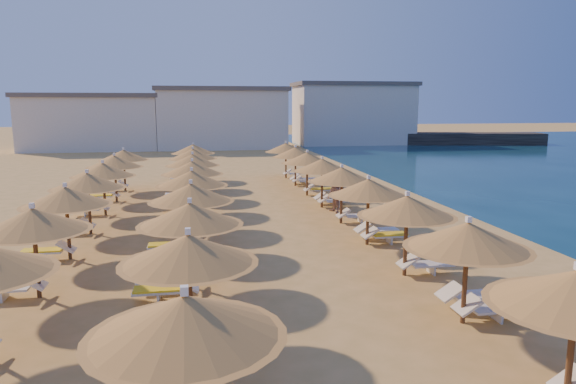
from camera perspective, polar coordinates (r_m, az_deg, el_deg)
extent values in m
plane|color=tan|center=(19.92, -1.61, -5.73)|extent=(220.00, 220.00, 0.00)
cube|color=black|center=(70.98, 15.20, 5.75)|extent=(30.21, 9.66, 1.50)
cube|color=silver|center=(64.75, -20.88, 7.09)|extent=(15.00, 8.00, 6.00)
cube|color=#59514C|center=(64.72, -21.05, 9.96)|extent=(15.60, 8.48, 0.50)
cube|color=silver|center=(63.49, -7.33, 7.97)|extent=(15.00, 8.00, 6.80)
cube|color=#59514C|center=(63.48, -7.41, 11.26)|extent=(15.60, 8.48, 0.50)
cube|color=silver|center=(69.81, 7.20, 8.46)|extent=(15.00, 8.00, 7.60)
cube|color=#59514C|center=(69.84, 7.27, 11.78)|extent=(15.60, 8.48, 0.50)
cylinder|color=brown|center=(10.59, 28.91, -15.17)|extent=(0.12, 0.12, 2.16)
cone|color=#A06C2E|center=(10.26, 29.33, -10.64)|extent=(3.06, 3.06, 0.12)
cylinder|color=brown|center=(13.35, 19.06, -9.32)|extent=(0.12, 0.12, 2.16)
cone|color=#A06C2E|center=(13.04, 19.34, -4.55)|extent=(2.84, 2.84, 0.64)
cone|color=#A06C2E|center=(13.10, 19.28, -5.65)|extent=(3.06, 3.06, 0.12)
cube|color=white|center=(12.95, 19.44, -2.88)|extent=(0.12, 0.12, 0.14)
cylinder|color=brown|center=(16.46, 12.93, -5.43)|extent=(0.12, 0.12, 2.16)
cone|color=#A06C2E|center=(16.20, 13.09, -1.51)|extent=(2.84, 2.84, 0.64)
cone|color=#A06C2E|center=(16.25, 13.05, -2.41)|extent=(3.06, 3.06, 0.12)
cube|color=white|center=(16.13, 13.14, -0.16)|extent=(0.12, 0.12, 0.14)
cylinder|color=brown|center=(19.74, 8.84, -2.76)|extent=(0.12, 0.12, 2.16)
cone|color=#A06C2E|center=(19.52, 8.93, 0.52)|extent=(2.84, 2.84, 0.64)
cone|color=#A06C2E|center=(19.57, 8.91, -0.23)|extent=(3.06, 3.06, 0.12)
cube|color=white|center=(19.47, 8.96, 1.65)|extent=(0.12, 0.12, 0.14)
cylinder|color=brown|center=(23.12, 5.95, -0.86)|extent=(0.12, 0.12, 2.16)
cone|color=#A06C2E|center=(22.94, 6.00, 1.96)|extent=(2.84, 2.84, 0.64)
cone|color=#A06C2E|center=(22.97, 5.98, 1.32)|extent=(3.06, 3.06, 0.12)
cube|color=white|center=(22.89, 6.01, 2.92)|extent=(0.12, 0.12, 0.14)
cylinder|color=brown|center=(26.57, 3.79, 0.56)|extent=(0.12, 0.12, 2.16)
cone|color=#A06C2E|center=(26.41, 3.82, 3.02)|extent=(2.84, 2.84, 0.64)
cone|color=#A06C2E|center=(26.44, 3.82, 2.46)|extent=(3.06, 3.06, 0.12)
cube|color=white|center=(26.36, 3.83, 3.85)|extent=(0.12, 0.12, 0.14)
cylinder|color=brown|center=(30.05, 2.14, 1.65)|extent=(0.12, 0.12, 2.16)
cone|color=#A06C2E|center=(29.91, 2.15, 3.83)|extent=(2.84, 2.84, 0.64)
cone|color=#A06C2E|center=(29.94, 2.15, 3.33)|extent=(3.06, 3.06, 0.12)
cube|color=white|center=(29.87, 2.16, 4.57)|extent=(0.12, 0.12, 0.14)
cylinder|color=brown|center=(33.57, 0.83, 2.51)|extent=(0.12, 0.12, 2.16)
cone|color=#A06C2E|center=(33.44, 0.83, 4.46)|extent=(2.84, 2.84, 0.64)
cone|color=#A06C2E|center=(33.47, 0.83, 4.02)|extent=(3.06, 3.06, 0.12)
cube|color=white|center=(33.41, 0.84, 5.12)|extent=(0.12, 0.12, 0.14)
cylinder|color=brown|center=(37.10, -0.23, 3.21)|extent=(0.12, 0.12, 2.16)
cone|color=#A06C2E|center=(36.99, -0.23, 4.97)|extent=(2.84, 2.84, 0.64)
cone|color=#A06C2E|center=(37.01, -0.23, 4.58)|extent=(3.06, 3.06, 0.12)
cube|color=white|center=(36.96, -0.23, 5.57)|extent=(0.12, 0.12, 0.14)
cone|color=#A06C2E|center=(7.98, -11.36, -13.31)|extent=(2.84, 2.84, 0.64)
cone|color=#A06C2E|center=(8.08, -11.29, -15.00)|extent=(3.06, 3.06, 0.12)
cube|color=white|center=(7.83, -11.45, -10.69)|extent=(0.12, 0.12, 0.14)
cylinder|color=brown|center=(11.76, -10.83, -11.57)|extent=(0.12, 0.12, 2.16)
cone|color=#A06C2E|center=(11.40, -11.01, -6.20)|extent=(2.84, 2.84, 0.64)
cone|color=#A06C2E|center=(11.47, -10.97, -7.44)|extent=(3.06, 3.06, 0.12)
cube|color=white|center=(11.30, -11.08, -4.30)|extent=(0.12, 0.12, 0.14)
cylinder|color=brown|center=(15.19, -10.70, -6.63)|extent=(0.12, 0.12, 2.16)
cone|color=#A06C2E|center=(14.91, -10.83, -2.40)|extent=(2.84, 2.84, 0.64)
cone|color=#A06C2E|center=(14.97, -10.80, -3.37)|extent=(3.06, 3.06, 0.12)
cube|color=white|center=(14.84, -10.88, -0.93)|extent=(0.12, 0.12, 0.14)
cylinder|color=brown|center=(18.70, -10.61, -3.52)|extent=(0.12, 0.12, 2.16)
cone|color=#A06C2E|center=(18.47, -10.72, -0.06)|extent=(2.84, 2.84, 0.64)
cone|color=#A06C2E|center=(18.52, -10.70, -0.85)|extent=(3.06, 3.06, 0.12)
cube|color=white|center=(18.41, -10.76, 1.13)|extent=(0.12, 0.12, 0.14)
cylinder|color=brown|center=(22.24, -10.56, -1.40)|extent=(0.12, 0.12, 2.16)
cone|color=#A06C2E|center=(22.05, -10.65, 1.53)|extent=(2.84, 2.84, 0.64)
cone|color=#A06C2E|center=(22.09, -10.63, 0.86)|extent=(3.06, 3.06, 0.12)
cube|color=white|center=(22.00, -10.68, 2.53)|extent=(0.12, 0.12, 0.14)
cylinder|color=brown|center=(25.80, -10.52, 0.14)|extent=(0.12, 0.12, 2.16)
cone|color=#A06C2E|center=(25.64, -10.60, 2.67)|extent=(2.84, 2.84, 0.64)
cone|color=#A06C2E|center=(25.67, -10.58, 2.10)|extent=(3.06, 3.06, 0.12)
cube|color=white|center=(25.59, -10.62, 3.53)|extent=(0.12, 0.12, 0.14)
cylinder|color=brown|center=(29.38, -10.49, 1.31)|extent=(0.12, 0.12, 2.16)
cone|color=#A06C2E|center=(29.24, -10.56, 3.53)|extent=(2.84, 2.84, 0.64)
cone|color=#A06C2E|center=(29.26, -10.54, 3.03)|extent=(3.06, 3.06, 0.12)
cube|color=white|center=(29.20, -10.58, 4.29)|extent=(0.12, 0.12, 0.14)
cylinder|color=brown|center=(32.97, -10.46, 2.22)|extent=(0.12, 0.12, 2.16)
cone|color=#A06C2E|center=(32.84, -10.53, 4.20)|extent=(2.84, 2.84, 0.64)
cone|color=#A06C2E|center=(32.86, -10.51, 3.75)|extent=(3.06, 3.06, 0.12)
cube|color=white|center=(32.80, -10.55, 4.88)|extent=(0.12, 0.12, 0.14)
cylinder|color=brown|center=(36.56, -10.44, 2.95)|extent=(0.12, 0.12, 2.16)
cone|color=#A06C2E|center=(36.45, -10.50, 4.74)|extent=(2.84, 2.84, 0.64)
cone|color=#A06C2E|center=(36.47, -10.49, 4.33)|extent=(3.06, 3.06, 0.12)
cube|color=white|center=(36.41, -10.52, 5.35)|extent=(0.12, 0.12, 0.14)
cylinder|color=brown|center=(15.83, -26.16, -6.82)|extent=(0.12, 0.12, 2.16)
cone|color=#A06C2E|center=(15.56, -26.48, -2.76)|extent=(2.84, 2.84, 0.64)
cone|color=#A06C2E|center=(15.61, -26.40, -3.69)|extent=(3.06, 3.06, 0.12)
cube|color=white|center=(15.49, -26.59, -1.36)|extent=(0.12, 0.12, 0.14)
cylinder|color=brown|center=(19.22, -23.24, -3.80)|extent=(0.12, 0.12, 2.16)
cone|color=#A06C2E|center=(18.99, -23.47, -0.43)|extent=(2.84, 2.84, 0.64)
cone|color=#A06C2E|center=(19.04, -23.42, -1.20)|extent=(3.06, 3.06, 0.12)
cube|color=white|center=(18.93, -23.55, 0.72)|extent=(0.12, 0.12, 0.14)
cylinder|color=brown|center=(22.68, -21.21, -1.69)|extent=(0.12, 0.12, 2.16)
cone|color=#A06C2E|center=(22.49, -21.39, 1.18)|extent=(2.84, 2.84, 0.64)
cone|color=#A06C2E|center=(22.53, -21.35, 0.53)|extent=(3.06, 3.06, 0.12)
cube|color=white|center=(22.44, -21.45, 2.16)|extent=(0.12, 0.12, 0.14)
cylinder|color=brown|center=(26.18, -19.73, -0.13)|extent=(0.12, 0.12, 2.16)
cone|color=#A06C2E|center=(26.02, -19.87, 2.35)|extent=(2.84, 2.84, 0.64)
cone|color=#A06C2E|center=(26.05, -19.84, 1.79)|extent=(3.06, 3.06, 0.12)
cube|color=white|center=(25.97, -19.92, 3.20)|extent=(0.12, 0.12, 0.14)
cylinder|color=brown|center=(29.71, -18.60, 1.05)|extent=(0.12, 0.12, 2.16)
cone|color=#A06C2E|center=(29.57, -18.72, 3.25)|extent=(2.84, 2.84, 0.64)
cone|color=#A06C2E|center=(29.60, -18.69, 2.75)|extent=(3.06, 3.06, 0.12)
cube|color=white|center=(29.53, -18.76, 3.99)|extent=(0.12, 0.12, 0.14)
cylinder|color=brown|center=(33.26, -17.70, 1.98)|extent=(0.12, 0.12, 2.16)
cone|color=#A06C2E|center=(33.14, -17.81, 3.95)|extent=(2.84, 2.84, 0.64)
cone|color=#A06C2E|center=(33.16, -17.78, 3.50)|extent=(3.06, 3.06, 0.12)
cube|color=white|center=(33.10, -17.84, 4.61)|extent=(0.12, 0.12, 0.14)
cube|color=silver|center=(10.91, 29.06, -18.03)|extent=(0.58, 0.61, 0.40)
cube|color=silver|center=(14.06, 22.16, -11.84)|extent=(1.37, 0.61, 0.06)
cube|color=silver|center=(14.11, 22.12, -12.44)|extent=(0.06, 0.55, 0.32)
cube|color=silver|center=(13.61, 19.29, -11.74)|extent=(0.58, 0.61, 0.40)
cube|color=silver|center=(14.77, 20.28, -10.66)|extent=(1.37, 0.61, 0.06)
cube|color=silver|center=(14.82, 20.25, -11.24)|extent=(0.06, 0.55, 0.32)
cube|color=silver|center=(14.35, 17.51, -10.52)|extent=(0.58, 0.61, 0.40)
cube|color=silver|center=(12.11, -15.12, -15.00)|extent=(1.37, 0.61, 0.06)
cube|color=silver|center=(12.18, -15.09, -15.68)|extent=(0.06, 0.55, 0.32)
cube|color=silver|center=(12.00, -11.22, -14.33)|extent=(0.58, 0.61, 0.40)
cube|color=silver|center=(17.03, 15.65, -7.68)|extent=(1.37, 0.61, 0.06)
cube|color=silver|center=(17.08, 15.62, -8.20)|extent=(0.06, 0.55, 0.32)
cube|color=silver|center=(16.67, 13.17, -7.46)|extent=(0.58, 0.61, 0.40)
cube|color=silver|center=(15.46, -13.99, -9.41)|extent=(1.37, 0.61, 0.06)
cube|color=silver|center=(15.52, -13.96, -9.97)|extent=(0.06, 0.55, 0.32)
cube|color=silver|center=(15.38, -11.00, -8.85)|extent=(0.58, 0.61, 0.40)
cube|color=silver|center=(14.62, -14.22, -10.56)|extent=(1.37, 0.61, 0.06)
cube|color=silver|center=(14.67, -14.19, -11.14)|extent=(0.06, 0.55, 0.32)
cube|color=silver|center=(14.53, -11.04, -9.97)|extent=(0.58, 0.61, 0.40)
cube|color=yellow|center=(14.60, -14.22, -10.35)|extent=(1.31, 0.56, 0.05)
cube|color=silver|center=(20.22, 11.21, -4.74)|extent=(1.37, 0.61, 0.06)
cube|color=silver|center=(20.26, 11.19, -5.18)|extent=(0.06, 0.55, 0.32)
cube|color=silver|center=(19.91, 9.07, -4.49)|extent=(0.58, 0.61, 0.40)
cube|color=yellow|center=(20.21, 11.21, -4.59)|extent=(1.31, 0.56, 0.05)
cube|color=silver|center=(21.03, 10.32, -4.15)|extent=(1.37, 0.61, 0.06)
cube|color=silver|center=(21.07, 10.31, -4.57)|extent=(0.06, 0.55, 0.32)
cube|color=silver|center=(20.74, 8.26, -3.89)|extent=(0.58, 0.61, 0.40)
cube|color=silver|center=(18.92, -13.28, -5.83)|extent=(1.37, 0.61, 0.06)
cube|color=silver|center=(18.96, -13.26, -6.30)|extent=(0.06, 0.55, 0.32)
cube|color=silver|center=(18.85, -10.86, -5.36)|extent=(0.58, 0.61, 0.40)
cube|color=yellow|center=(18.90, -13.29, -5.67)|extent=(1.31, 0.56, 0.05)
cube|color=silver|center=(23.53, 8.02, -2.60)|extent=(1.37, 0.61, 0.06)
cube|color=silver|center=(23.57, 8.01, -2.98)|extent=(0.06, 0.55, 0.32)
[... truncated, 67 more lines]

